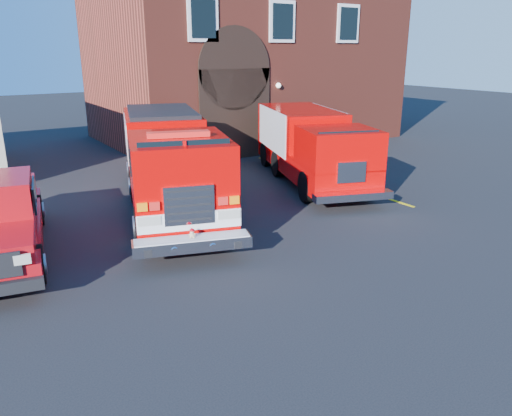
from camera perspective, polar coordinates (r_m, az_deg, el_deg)
ground at (r=13.04m, az=-2.88°, el=-4.09°), size 100.00×100.00×0.00m
parking_stripe_near at (r=17.68m, az=13.93°, el=1.34°), size 0.12×3.00×0.01m
parking_stripe_mid at (r=19.76m, az=7.64°, el=3.43°), size 0.12×3.00×0.01m
parking_stripe_far at (r=22.05m, az=2.58°, el=5.08°), size 0.12×3.00×0.01m
fire_station at (r=28.72m, az=-1.50°, el=16.60°), size 15.20×10.20×8.45m
fire_engine at (r=15.78m, az=-9.84°, el=5.21°), size 5.30×9.65×2.87m
secondary_truck at (r=19.08m, az=6.29°, el=7.28°), size 4.99×8.28×2.57m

